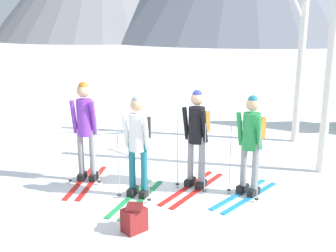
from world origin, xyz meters
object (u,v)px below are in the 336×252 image
(skier_in_white, at_px, (138,141))
(birch_tree_slender, at_px, (331,57))
(backpack_on_snow_front, at_px, (134,219))
(birch_tree_tall, at_px, (302,35))
(skier_in_black, at_px, (197,134))
(skier_in_green, at_px, (251,140))
(skier_in_purple, at_px, (85,127))

(skier_in_white, relative_size, birch_tree_slender, 0.39)
(backpack_on_snow_front, bearing_deg, birch_tree_tall, 55.57)
(skier_in_black, bearing_deg, birch_tree_tall, 52.14)
(skier_in_green, bearing_deg, birch_tree_slender, 38.36)
(skier_in_purple, bearing_deg, backpack_on_snow_front, -56.96)
(birch_tree_tall, distance_m, backpack_on_snow_front, 6.16)
(skier_in_purple, bearing_deg, skier_in_white, -30.04)
(birch_tree_slender, bearing_deg, backpack_on_snow_front, -141.45)
(skier_in_purple, xyz_separation_m, skier_in_white, (1.05, -0.61, -0.06))
(skier_in_white, relative_size, birch_tree_tall, 0.35)
(skier_in_purple, height_order, backpack_on_snow_front, skier_in_purple)
(skier_in_white, xyz_separation_m, backpack_on_snow_front, (0.11, -1.18, -0.79))
(skier_in_purple, relative_size, backpack_on_snow_front, 4.64)
(birch_tree_tall, bearing_deg, skier_in_white, -133.43)
(skier_in_black, bearing_deg, backpack_on_snow_front, -117.28)
(skier_in_white, xyz_separation_m, skier_in_green, (1.86, 0.22, -0.01))
(skier_in_black, xyz_separation_m, birch_tree_tall, (2.37, 3.04, 1.57))
(skier_in_green, xyz_separation_m, backpack_on_snow_front, (-1.75, -1.40, -0.78))
(skier_in_white, xyz_separation_m, birch_tree_tall, (3.32, 3.51, 1.58))
(skier_in_white, relative_size, backpack_on_snow_front, 4.36)
(birch_tree_slender, distance_m, backpack_on_snow_front, 4.67)
(skier_in_black, xyz_separation_m, skier_in_green, (0.90, -0.24, -0.02))
(skier_in_purple, distance_m, birch_tree_slender, 4.67)
(birch_tree_slender, height_order, backpack_on_snow_front, birch_tree_slender)
(birch_tree_tall, bearing_deg, skier_in_black, -127.86)
(skier_in_white, bearing_deg, skier_in_black, 25.96)
(birch_tree_slender, bearing_deg, skier_in_green, -141.64)
(birch_tree_tall, relative_size, backpack_on_snow_front, 12.45)
(skier_in_white, relative_size, skier_in_black, 0.99)
(skier_in_green, relative_size, birch_tree_tall, 0.35)
(backpack_on_snow_front, bearing_deg, skier_in_green, 38.70)
(skier_in_white, height_order, backpack_on_snow_front, skier_in_white)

